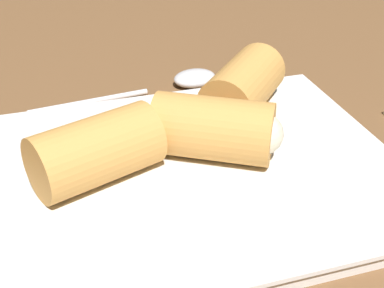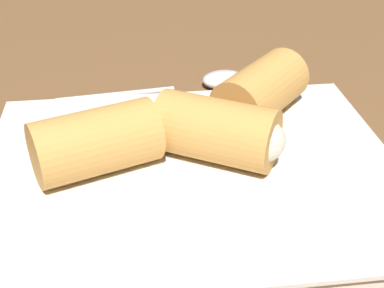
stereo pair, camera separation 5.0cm
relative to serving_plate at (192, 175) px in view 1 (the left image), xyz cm
name	(u,v)px [view 1 (the left image)]	position (x,y,z in cm)	size (l,w,h in cm)	color
table_surface	(215,174)	(-2.35, -2.00, -1.76)	(180.00, 140.00, 2.00)	brown
serving_plate	(192,175)	(0.00, 0.00, 0.00)	(27.35, 21.95, 1.50)	white
roll_front_left	(219,129)	(-2.05, -0.59, 2.85)	(8.88, 7.58, 4.22)	#D19347
roll_front_right	(102,149)	(5.69, -0.47, 2.85)	(8.84, 6.64, 4.22)	#D19347
roll_back_left	(245,84)	(-6.25, -6.48, 2.85)	(8.40, 8.60, 4.22)	#D19347
spoon	(181,81)	(-3.43, -14.53, -0.14)	(17.07, 3.58, 1.37)	silver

